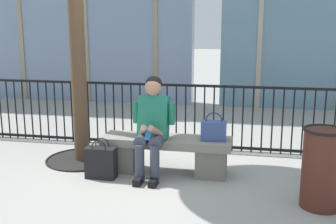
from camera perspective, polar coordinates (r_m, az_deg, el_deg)
ground_plane at (r=5.06m, az=-0.23°, el=-8.57°), size 60.00×60.00×0.00m
stone_bench at (r=4.97m, az=-0.23°, el=-5.64°), size 1.60×0.44×0.45m
seated_person_with_phone at (r=4.78m, az=-2.29°, el=-1.65°), size 0.52×0.66×1.21m
handbag_on_bench at (r=4.80m, az=6.55°, el=-2.60°), size 0.30×0.16×0.34m
shopping_bag at (r=4.88m, az=-9.55°, el=-7.12°), size 0.37×0.17×0.48m
plaza_railing at (r=5.93m, az=1.85°, el=-0.55°), size 9.34×0.04×0.97m
trash_can at (r=4.27m, az=21.22°, el=-7.40°), size 0.43×0.43×0.82m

